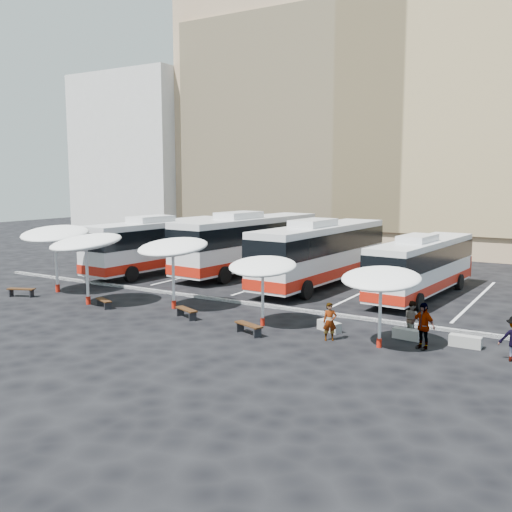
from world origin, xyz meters
The scene contains 24 objects.
ground centered at (0.00, 0.00, 0.00)m, with size 120.00×120.00×0.00m, color black.
sandstone_building centered at (0.00, 31.87, 12.63)m, with size 42.00×18.25×29.60m.
apartment_block centered at (-28.00, 28.00, 9.00)m, with size 14.00×14.00×18.00m, color beige.
curb_divider centered at (0.00, 0.50, 0.07)m, with size 34.00×0.25×0.15m, color black.
bay_lines centered at (0.00, 8.00, 0.01)m, with size 24.15×12.00×0.01m.
bus_0 centered at (-8.77, 6.38, 2.04)m, with size 3.56×12.75×4.00m.
bus_1 centered at (-3.40, 9.30, 2.19)m, with size 4.02×13.71×4.29m.
bus_2 centered at (2.93, 7.57, 2.11)m, with size 3.52×13.12×4.13m.
bus_3 centered at (9.18, 7.40, 1.79)m, with size 3.23×11.22×3.51m.
sunshade_0 centered at (-9.21, -2.39, 3.37)m, with size 4.99×5.02×3.97m.
sunshade_1 centered at (-5.15, -3.80, 3.25)m, with size 4.61×4.64×3.83m.
sunshade_2 centered at (-0.71, -2.21, 3.12)m, with size 3.57×3.61×3.68m.
sunshade_3 centered at (4.86, -2.80, 2.68)m, with size 3.63×3.66×3.15m.
sunshade_4 centered at (10.44, -3.29, 2.71)m, with size 3.27×3.31×3.19m.
wood_bench_0 centered at (-9.83, -4.37, 0.36)m, with size 1.58×0.97×0.47m.
wood_bench_1 centered at (-3.90, -3.91, 0.32)m, with size 1.40×0.87×0.42m.
wood_bench_2 centered at (1.10, -3.50, 0.35)m, with size 1.53×0.96×0.46m.
wood_bench_3 centered at (5.11, -4.37, 0.35)m, with size 1.54×0.89×0.46m.
conc_bench_0 centered at (7.80, -2.12, 0.22)m, with size 1.16×0.39×0.44m, color gray.
conc_bench_1 centered at (11.03, -1.61, 0.21)m, with size 1.14×0.38×0.43m, color gray.
conc_bench_2 centered at (13.31, -1.51, 0.23)m, with size 1.21×0.40×0.45m, color gray.
passenger_0 centered at (8.39, -3.41, 0.78)m, with size 0.57×0.37×1.55m, color black.
passenger_1 centered at (11.12, -1.18, 0.76)m, with size 0.74×0.58×1.53m, color black.
passenger_2 centered at (11.93, -2.62, 0.91)m, with size 1.07×0.44×1.82m, color black.
Camera 1 is at (17.51, -24.21, 6.54)m, focal length 40.00 mm.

